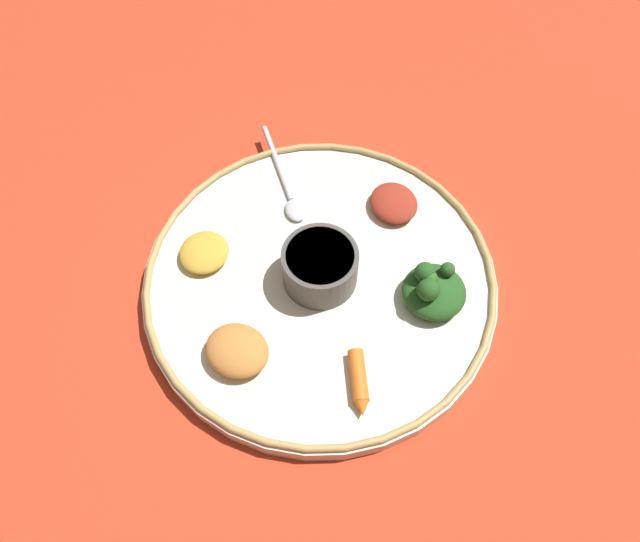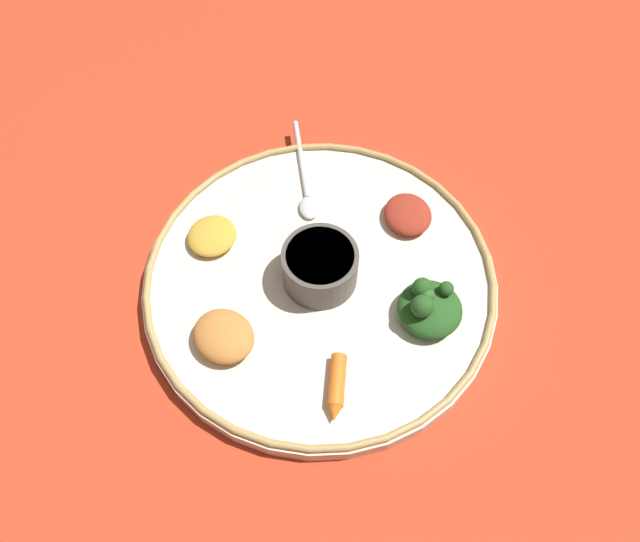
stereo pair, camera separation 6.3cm
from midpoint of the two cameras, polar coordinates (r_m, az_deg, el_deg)
ground_plane at (r=0.73m, az=2.45°, el=-1.61°), size 2.40×2.40×0.00m
platter at (r=0.72m, az=2.48°, el=-1.21°), size 0.40×0.40×0.02m
platter_rim at (r=0.71m, az=2.52°, el=-0.68°), size 0.40×0.40×0.01m
center_bowl at (r=0.69m, az=2.60°, el=0.28°), size 0.09×0.09×0.05m
spoon at (r=0.79m, az=0.96°, el=7.70°), size 0.07×0.15×0.01m
greens_pile at (r=0.69m, az=12.46°, el=-3.39°), size 0.07×0.07×0.05m
carrot_near_spoon at (r=0.65m, az=4.33°, el=-10.63°), size 0.03×0.07×0.02m
mound_beet at (r=0.76m, az=10.35°, el=4.92°), size 0.08×0.08×0.02m
mound_lentil_yellow at (r=0.74m, az=-7.41°, el=3.01°), size 0.07×0.07×0.02m
mound_squash at (r=0.67m, az=-6.10°, el=-6.11°), size 0.09×0.08×0.03m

